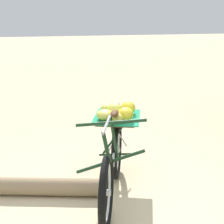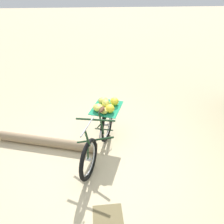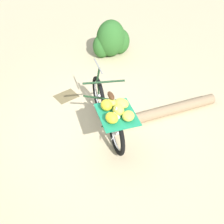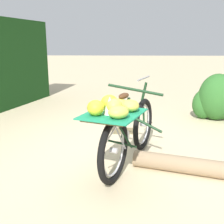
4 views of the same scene
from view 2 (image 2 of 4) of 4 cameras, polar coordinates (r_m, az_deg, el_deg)
ground_plane at (r=4.09m, az=0.74°, el=-13.50°), size 60.00×60.00×0.00m
bicycle at (r=4.02m, az=-3.00°, el=-4.55°), size 0.98×1.77×1.03m
fallen_log at (r=4.58m, az=-17.51°, el=-7.74°), size 2.11×0.82×0.20m
leaf_litter_patch at (r=3.41m, az=-1.16°, el=-26.48°), size 0.44×0.36×0.01m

